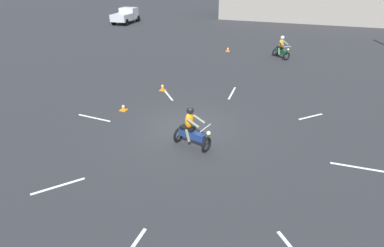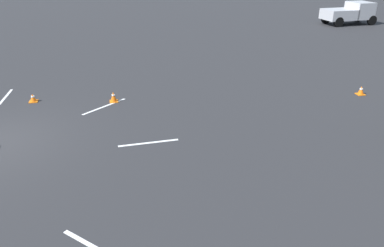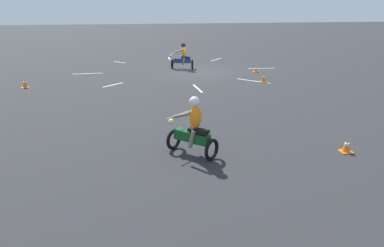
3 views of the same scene
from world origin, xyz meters
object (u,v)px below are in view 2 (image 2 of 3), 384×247
(traffic_cone_near_left, at_px, (33,98))
(traffic_cone_mid_left, at_px, (114,97))
(pickup_truck, at_px, (350,13))
(traffic_cone_mid_center, at_px, (361,91))

(traffic_cone_near_left, xyz_separation_m, traffic_cone_mid_left, (0.67, 3.06, 0.05))
(pickup_truck, relative_size, traffic_cone_near_left, 13.24)
(pickup_truck, bearing_deg, traffic_cone_near_left, -62.89)
(traffic_cone_mid_left, bearing_deg, traffic_cone_near_left, -102.44)
(pickup_truck, relative_size, traffic_cone_mid_center, 11.70)
(pickup_truck, distance_m, traffic_cone_near_left, 25.93)
(traffic_cone_mid_left, bearing_deg, pickup_truck, 125.63)
(traffic_cone_mid_center, distance_m, traffic_cone_mid_left, 9.97)
(traffic_cone_mid_center, bearing_deg, traffic_cone_mid_left, -97.79)
(traffic_cone_near_left, xyz_separation_m, traffic_cone_mid_center, (2.03, 12.94, 0.02))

